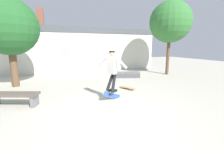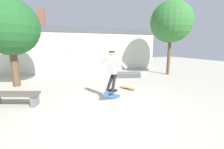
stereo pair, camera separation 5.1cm
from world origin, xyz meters
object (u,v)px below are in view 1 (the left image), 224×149
skater (112,67)px  skateboard_resting (127,88)px  skate_ledge (128,75)px  tree_right (170,22)px  park_bench (14,97)px  skateboard_flipping (112,96)px  tree_left (9,27)px

skater → skateboard_resting: skater is taller
skate_ledge → tree_right: bearing=17.0°
tree_right → skater: 7.17m
tree_right → park_bench: 10.06m
skater → skateboard_resting: 2.10m
skateboard_flipping → skater: bearing=-133.9°
tree_right → skater: size_ratio=3.30×
tree_right → skateboard_flipping: tree_right is taller
skateboard_flipping → tree_left: bearing=114.8°
tree_left → skateboard_resting: tree_left is taller
skateboard_resting → tree_right: bearing=90.9°
tree_left → skate_ledge: (6.39, 0.06, -2.75)m
skate_ledge → skateboard_flipping: size_ratio=2.02×
skate_ledge → skateboard_resting: 2.78m
tree_right → skateboard_flipping: 7.55m
skater → skateboard_resting: size_ratio=1.93×
park_bench → skate_ledge: park_bench is taller
skate_ledge → skateboard_resting: skate_ledge is taller
skateboard_flipping → tree_right: bearing=9.6°
tree_right → skateboard_resting: tree_right is taller
tree_right → skateboard_flipping: (-5.62, -3.63, -3.50)m
tree_left → park_bench: tree_left is taller
tree_left → skate_ledge: tree_left is taller
skate_ledge → skater: 4.57m
tree_left → park_bench: (0.60, -2.98, -2.60)m
park_bench → skate_ledge: bearing=48.2°
tree_left → skateboard_flipping: (3.97, -3.56, -2.76)m
skate_ledge → skateboard_flipping: bearing=-107.1°
tree_left → skateboard_resting: 6.39m
skate_ledge → skateboard_resting: size_ratio=2.04×
skateboard_flipping → skateboard_resting: 1.64m
tree_left → skater: (3.94, -3.63, -1.65)m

